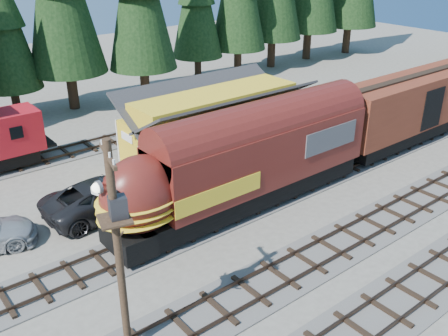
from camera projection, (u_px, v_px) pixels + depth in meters
ground at (332, 218)px, 27.89m from camera, size 120.00×120.00×0.00m
track_siding at (380, 151)px, 36.34m from camera, size 68.00×3.20×0.33m
track_spur at (39, 160)px, 34.96m from camera, size 32.00×3.20×0.33m
depot at (217, 119)px, 34.06m from camera, size 12.80×7.00×5.30m
locomotive at (237, 167)px, 27.54m from camera, size 17.33×3.44×4.71m
boxcar at (412, 106)px, 37.06m from camera, size 15.16×3.25×4.77m
utility_pole at (118, 240)px, 17.01m from camera, size 1.29×2.08×8.67m
pickup_truck_a at (106, 195)px, 28.23m from camera, size 7.33×3.67×1.99m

